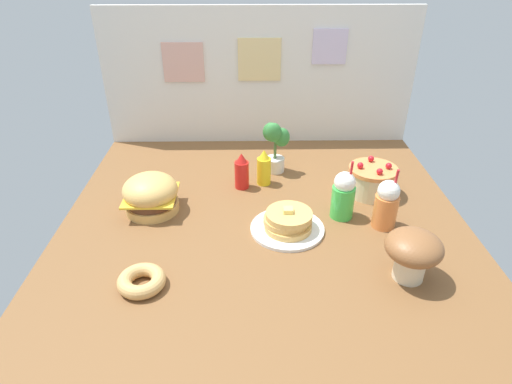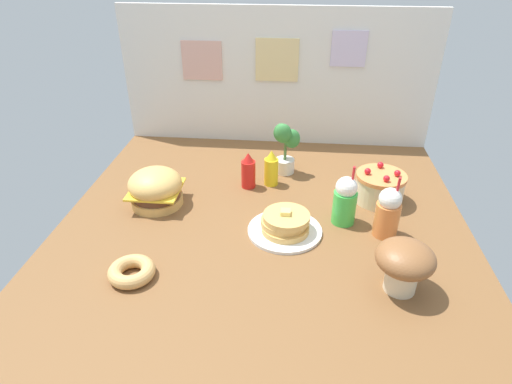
% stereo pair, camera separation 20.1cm
% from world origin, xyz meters
% --- Properties ---
extents(ground_plane, '(1.92, 2.09, 0.02)m').
position_xyz_m(ground_plane, '(0.00, 0.00, -0.01)').
color(ground_plane, brown).
extents(back_wall, '(1.92, 0.04, 0.84)m').
position_xyz_m(back_wall, '(-0.00, 1.04, 0.42)').
color(back_wall, silver).
rests_on(back_wall, ground_plane).
extents(burger, '(0.27, 0.27, 0.19)m').
position_xyz_m(burger, '(-0.55, 0.19, 0.09)').
color(burger, '#DBA859').
rests_on(burger, ground_plane).
extents(pancake_stack, '(0.34, 0.34, 0.12)m').
position_xyz_m(pancake_stack, '(0.11, 0.01, 0.04)').
color(pancake_stack, white).
rests_on(pancake_stack, ground_plane).
extents(layer_cake, '(0.25, 0.25, 0.18)m').
position_xyz_m(layer_cake, '(0.57, 0.34, 0.08)').
color(layer_cake, beige).
rests_on(layer_cake, ground_plane).
extents(ketchup_bottle, '(0.08, 0.08, 0.20)m').
position_xyz_m(ketchup_bottle, '(-0.11, 0.41, 0.09)').
color(ketchup_bottle, red).
rests_on(ketchup_bottle, ground_plane).
extents(mustard_bottle, '(0.08, 0.08, 0.20)m').
position_xyz_m(mustard_bottle, '(0.01, 0.45, 0.09)').
color(mustard_bottle, yellow).
rests_on(mustard_bottle, ground_plane).
extents(cream_soda_cup, '(0.11, 0.11, 0.30)m').
position_xyz_m(cream_soda_cup, '(0.38, 0.12, 0.12)').
color(cream_soda_cup, green).
rests_on(cream_soda_cup, ground_plane).
extents(orange_float_cup, '(0.11, 0.11, 0.30)m').
position_xyz_m(orange_float_cup, '(0.56, 0.04, 0.12)').
color(orange_float_cup, orange).
rests_on(orange_float_cup, ground_plane).
extents(donut_pink_glaze, '(0.19, 0.19, 0.06)m').
position_xyz_m(donut_pink_glaze, '(-0.49, -0.35, 0.03)').
color(donut_pink_glaze, tan).
rests_on(donut_pink_glaze, ground_plane).
extents(potted_plant, '(0.15, 0.12, 0.31)m').
position_xyz_m(potted_plant, '(0.08, 0.60, 0.16)').
color(potted_plant, white).
rests_on(potted_plant, ground_plane).
extents(mushroom_stool, '(0.22, 0.22, 0.21)m').
position_xyz_m(mushroom_stool, '(0.56, -0.32, 0.13)').
color(mushroom_stool, beige).
rests_on(mushroom_stool, ground_plane).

